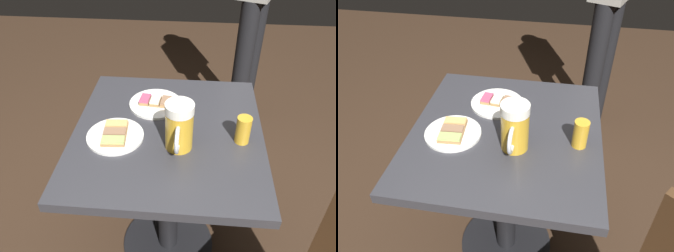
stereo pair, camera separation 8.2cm
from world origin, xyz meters
TOP-DOWN VIEW (x-y plane):
  - ground_plane at (0.00, 0.00)m, footprint 6.00×6.00m
  - cafe_table at (0.00, 0.00)m, footprint 0.69×0.74m
  - plate_near at (0.19, 0.06)m, footprint 0.21×0.21m
  - plate_far at (0.06, -0.16)m, footprint 0.21×0.21m
  - beer_mug at (-0.04, 0.09)m, footprint 0.10×0.16m
  - beer_glass_small at (-0.26, 0.04)m, footprint 0.05×0.05m

SIDE VIEW (x-z plane):
  - ground_plane at x=0.00m, z-range 0.00..0.00m
  - cafe_table at x=0.00m, z-range 0.20..0.92m
  - plate_far at x=0.06m, z-range 0.72..0.75m
  - plate_near at x=0.19m, z-range 0.72..0.75m
  - beer_glass_small at x=-0.26m, z-range 0.72..0.83m
  - beer_mug at x=-0.04m, z-range 0.72..0.90m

